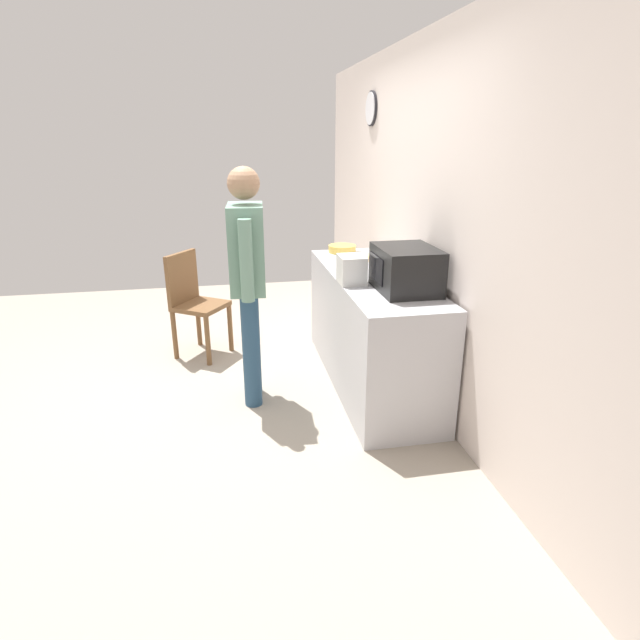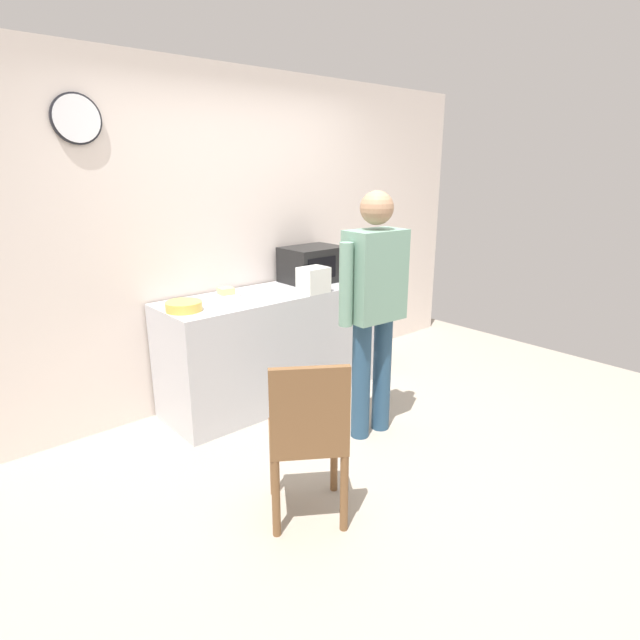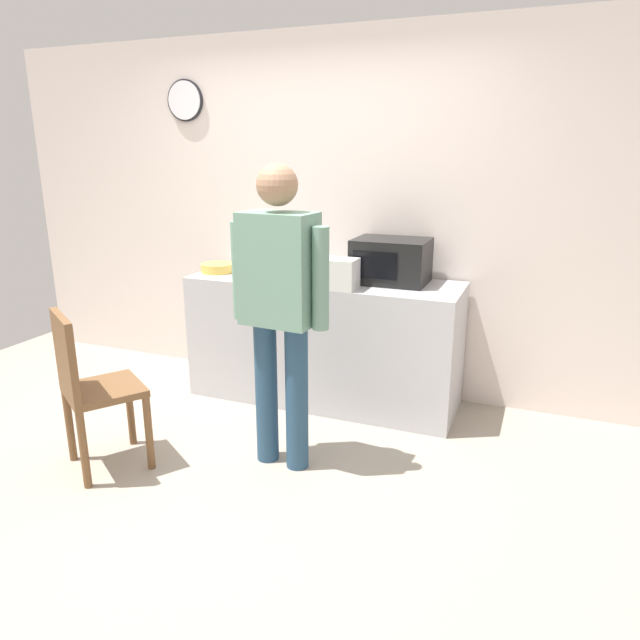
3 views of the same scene
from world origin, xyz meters
TOP-DOWN VIEW (x-y plane):
  - ground_plane at (0.00, 0.00)m, footprint 6.00×6.00m
  - back_wall at (-0.00, 1.60)m, footprint 5.40×0.13m
  - kitchen_counter at (0.17, 1.22)m, footprint 1.93×0.62m
  - microwave at (0.63, 1.31)m, footprint 0.50×0.39m
  - sandwich_plate at (-0.22, 1.35)m, footprint 0.23×0.23m
  - salad_bowl at (-0.66, 1.17)m, footprint 0.25×0.25m
  - toaster at (0.37, 1.00)m, footprint 0.22×0.18m
  - fork_utensil at (-0.64, 1.35)m, footprint 0.14×0.13m
  - spoon_utensil at (-0.10, 1.16)m, footprint 0.17×0.03m
  - person_standing at (0.28, 0.27)m, footprint 0.59×0.27m
  - wooden_chair at (-0.69, -0.19)m, footprint 0.56×0.56m

SIDE VIEW (x-z plane):
  - ground_plane at x=0.00m, z-range 0.00..0.00m
  - kitchen_counter at x=0.17m, z-range 0.00..0.90m
  - wooden_chair at x=-0.69m, z-range 0.05..0.99m
  - fork_utensil at x=-0.64m, z-range 0.90..0.91m
  - spoon_utensil at x=-0.10m, z-range 0.90..0.91m
  - sandwich_plate at x=-0.22m, z-range 0.89..0.96m
  - salad_bowl at x=-0.66m, z-range 0.90..0.97m
  - toaster at x=0.37m, z-range 0.90..1.10m
  - person_standing at x=0.28m, z-range 0.15..1.86m
  - microwave at x=0.63m, z-range 0.90..1.20m
  - back_wall at x=0.00m, z-range 0.00..2.60m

